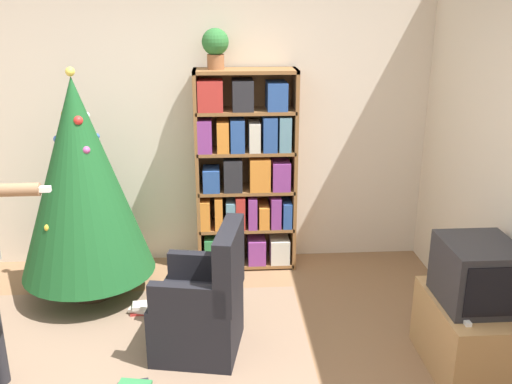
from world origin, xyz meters
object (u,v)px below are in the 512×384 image
at_px(bookshelf, 245,174).
at_px(armchair, 203,308).
at_px(potted_plant, 215,45).
at_px(christmas_tree, 81,179).
at_px(television, 477,273).

height_order(bookshelf, armchair, bookshelf).
bearing_deg(potted_plant, armchair, -95.04).
distance_m(christmas_tree, armchair, 1.44).
relative_size(bookshelf, potted_plant, 5.40).
distance_m(television, christmas_tree, 2.93).
xyz_separation_m(bookshelf, potted_plant, (-0.24, 0.01, 1.10)).
xyz_separation_m(christmas_tree, potted_plant, (1.06, 0.49, 0.97)).
relative_size(bookshelf, armchair, 1.93).
bearing_deg(television, armchair, 169.15).
height_order(bookshelf, christmas_tree, christmas_tree).
xyz_separation_m(christmas_tree, armchair, (0.94, -0.85, -0.68)).
relative_size(armchair, potted_plant, 2.80).
bearing_deg(bookshelf, christmas_tree, -159.77).
height_order(christmas_tree, armchair, christmas_tree).
xyz_separation_m(bookshelf, television, (1.37, -1.66, -0.17)).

